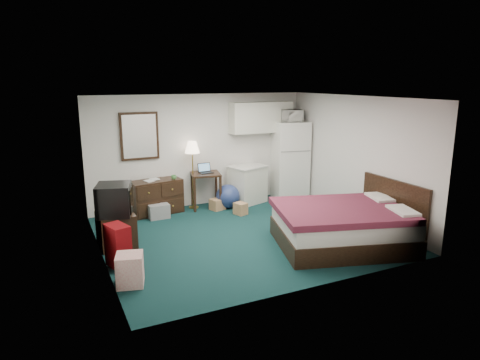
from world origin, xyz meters
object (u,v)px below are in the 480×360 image
kitchen_counter (247,185)px  bed (342,227)px  desk (206,190)px  suitcase (118,246)px  dresser (156,197)px  tv_stand (116,230)px  fridge (290,160)px  floor_lamp (193,175)px

kitchen_counter → bed: size_ratio=0.39×
desk → suitcase: 3.30m
bed → kitchen_counter: bearing=111.8°
dresser → tv_stand: 1.88m
bed → suitcase: bearing=-175.6°
dresser → desk: size_ratio=1.35×
desk → tv_stand: (-2.20, -1.48, -0.11)m
kitchen_counter → suitcase: 4.07m
fridge → bed: fridge is taller
kitchen_counter → tv_stand: kitchen_counter is taller
bed → suitcase: (-3.63, 0.77, -0.01)m
dresser → fridge: fridge is taller
floor_lamp → suitcase: size_ratio=2.23×
tv_stand → kitchen_counter: bearing=21.8°
tv_stand → bed: bearing=-27.6°
floor_lamp → dresser: bearing=-176.5°
desk → suitcase: size_ratio=1.18×
desk → tv_stand: desk is taller
dresser → kitchen_counter: kitchen_counter is taller
kitchen_counter → suitcase: size_ratio=1.26×
kitchen_counter → suitcase: kitchen_counter is taller
floor_lamp → tv_stand: floor_lamp is taller
desk → bed: bearing=-54.9°
floor_lamp → suitcase: floor_lamp is taller
dresser → floor_lamp: floor_lamp is taller
desk → kitchen_counter: 1.02m
floor_lamp → kitchen_counter: size_ratio=1.78×
floor_lamp → fridge: bearing=-3.7°
bed → floor_lamp: bearing=132.4°
fridge → dresser: bearing=-171.1°
desk → floor_lamp: bearing=170.4°
kitchen_counter → fridge: 1.22m
floor_lamp → bed: size_ratio=0.70×
fridge → suitcase: (-4.45, -2.30, -0.59)m
floor_lamp → suitcase: bearing=-130.0°
desk → kitchen_counter: kitchen_counter is taller
dresser → desk: desk is taller
tv_stand → dresser: bearing=51.8°
suitcase → floor_lamp: bearing=32.2°
tv_stand → suitcase: (-0.11, -0.87, 0.04)m
dresser → suitcase: bearing=-125.1°
fridge → desk: bearing=-170.7°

